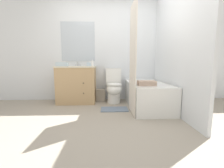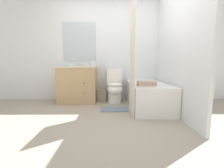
% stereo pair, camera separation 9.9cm
% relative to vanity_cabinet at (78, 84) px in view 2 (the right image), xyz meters
% --- Properties ---
extents(ground_plane, '(14.00, 14.00, 0.00)m').
position_rel_vanity_cabinet_xyz_m(ground_plane, '(0.73, -1.30, -0.43)').
color(ground_plane, gray).
extents(wall_back, '(8.00, 0.06, 2.50)m').
position_rel_vanity_cabinet_xyz_m(wall_back, '(0.73, 0.31, 0.82)').
color(wall_back, silver).
rests_on(wall_back, ground_plane).
extents(wall_right, '(0.05, 2.58, 2.50)m').
position_rel_vanity_cabinet_xyz_m(wall_right, '(1.92, -0.51, 0.82)').
color(wall_right, silver).
rests_on(wall_right, ground_plane).
extents(vanity_cabinet, '(0.86, 0.60, 0.84)m').
position_rel_vanity_cabinet_xyz_m(vanity_cabinet, '(0.00, 0.00, 0.00)').
color(vanity_cabinet, tan).
rests_on(vanity_cabinet, ground_plane).
extents(sink_faucet, '(0.14, 0.12, 0.12)m').
position_rel_vanity_cabinet_xyz_m(sink_faucet, '(-0.00, 0.20, 0.45)').
color(sink_faucet, silver).
rests_on(sink_faucet, vanity_cabinet).
extents(toilet, '(0.37, 0.62, 0.79)m').
position_rel_vanity_cabinet_xyz_m(toilet, '(0.85, -0.04, -0.07)').
color(toilet, white).
rests_on(toilet, ground_plane).
extents(bathtub, '(0.73, 1.44, 0.51)m').
position_rel_vanity_cabinet_xyz_m(bathtub, '(1.53, -0.44, -0.18)').
color(bathtub, white).
rests_on(bathtub, ground_plane).
extents(shower_curtain, '(0.02, 0.60, 1.94)m').
position_rel_vanity_cabinet_xyz_m(shower_curtain, '(1.15, -0.81, 0.54)').
color(shower_curtain, silver).
rests_on(shower_curtain, ground_plane).
extents(wastebasket, '(0.22, 0.19, 0.29)m').
position_rel_vanity_cabinet_xyz_m(wastebasket, '(0.55, 0.12, -0.29)').
color(wastebasket, gray).
rests_on(wastebasket, ground_plane).
extents(tissue_box, '(0.15, 0.13, 0.11)m').
position_rel_vanity_cabinet_xyz_m(tissue_box, '(0.30, 0.07, 0.46)').
color(tissue_box, silver).
rests_on(tissue_box, vanity_cabinet).
extents(soap_dispenser, '(0.06, 0.06, 0.15)m').
position_rel_vanity_cabinet_xyz_m(soap_dispenser, '(0.36, 0.00, 0.48)').
color(soap_dispenser, white).
rests_on(soap_dispenser, vanity_cabinet).
extents(hand_towel_folded, '(0.24, 0.14, 0.09)m').
position_rel_vanity_cabinet_xyz_m(hand_towel_folded, '(-0.27, -0.18, 0.45)').
color(hand_towel_folded, silver).
rests_on(hand_towel_folded, vanity_cabinet).
extents(bath_towel_folded, '(0.32, 0.20, 0.08)m').
position_rel_vanity_cabinet_xyz_m(bath_towel_folded, '(1.41, -0.81, 0.12)').
color(bath_towel_folded, tan).
rests_on(bath_towel_folded, bathtub).
extents(bath_mat, '(0.53, 0.32, 0.02)m').
position_rel_vanity_cabinet_xyz_m(bath_mat, '(0.84, -0.62, -0.42)').
color(bath_mat, slate).
rests_on(bath_mat, ground_plane).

